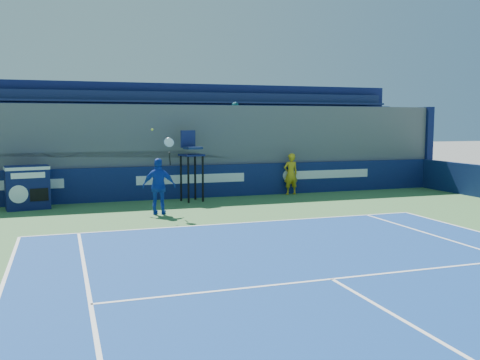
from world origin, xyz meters
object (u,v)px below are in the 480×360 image
object	(u,v)px
ball_person	(291,174)
umpire_chair	(191,158)
match_clock	(27,186)
tennis_player	(159,186)

from	to	relation	value
ball_person	umpire_chair	size ratio (longest dim) A/B	0.63
ball_person	umpire_chair	distance (m)	4.09
ball_person	umpire_chair	xyz separation A→B (m)	(-4.00, -0.49, 0.73)
umpire_chair	match_clock	bearing A→B (deg)	-179.81
umpire_chair	tennis_player	bearing A→B (deg)	-123.88
ball_person	match_clock	world-z (taller)	ball_person
ball_person	umpire_chair	bearing A→B (deg)	5.22
match_clock	umpire_chair	world-z (taller)	umpire_chair
umpire_chair	tennis_player	distance (m)	2.83
ball_person	tennis_player	xyz separation A→B (m)	(-5.53, -2.78, 0.06)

